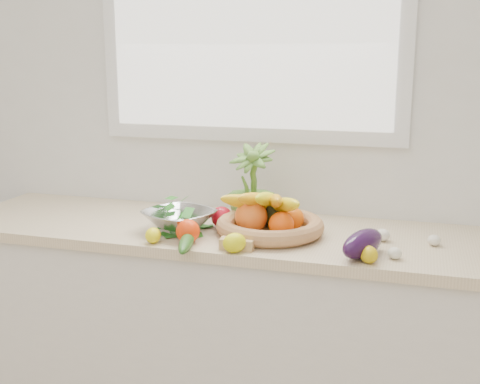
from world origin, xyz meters
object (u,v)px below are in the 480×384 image
(apple, at_px, (222,217))
(fruit_basket, at_px, (269,220))
(eggplant, at_px, (363,243))
(potted_herb, at_px, (251,186))
(cucumber, at_px, (187,242))
(colander_with_spinach, at_px, (179,215))

(apple, bearing_deg, fruit_basket, -11.42)
(apple, height_order, eggplant, eggplant)
(potted_herb, bearing_deg, cucumber, -110.87)
(cucumber, xyz_separation_m, potted_herb, (0.13, 0.35, 0.13))
(eggplant, height_order, cucumber, eggplant)
(apple, bearing_deg, potted_herb, 37.57)
(eggplant, bearing_deg, fruit_basket, 156.30)
(eggplant, xyz_separation_m, fruit_basket, (-0.36, 0.16, 0.01))
(potted_herb, distance_m, colander_with_spinach, 0.31)
(fruit_basket, bearing_deg, potted_herb, 131.07)
(potted_herb, height_order, colander_with_spinach, potted_herb)
(colander_with_spinach, bearing_deg, fruit_basket, 9.97)
(eggplant, height_order, fruit_basket, fruit_basket)
(cucumber, height_order, potted_herb, potted_herb)
(cucumber, relative_size, colander_with_spinach, 0.74)
(cucumber, relative_size, potted_herb, 0.76)
(apple, xyz_separation_m, potted_herb, (0.10, 0.08, 0.11))
(apple, height_order, fruit_basket, fruit_basket)
(apple, distance_m, eggplant, 0.59)
(potted_herb, bearing_deg, fruit_basket, -48.93)
(fruit_basket, relative_size, colander_with_spinach, 1.25)
(apple, distance_m, cucumber, 0.28)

